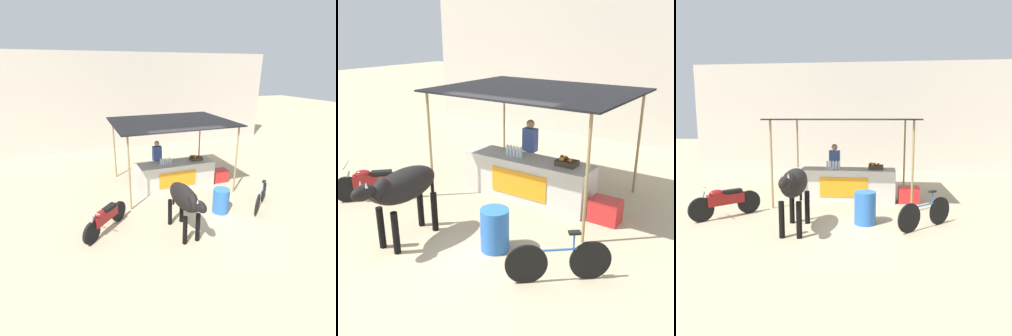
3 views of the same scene
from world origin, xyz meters
The scene contains 12 objects.
ground_plane centered at (0.00, 0.00, 0.00)m, with size 60.00×60.00×0.00m, color tan.
building_wall_far centered at (0.00, 8.27, 2.51)m, with size 16.00×0.50×5.03m, color beige.
stall_counter centered at (0.00, 2.20, 0.48)m, with size 3.00×0.82×0.96m.
stall_awning centered at (0.00, 2.50, 2.36)m, with size 4.20×3.20×2.46m.
water_bottle_row centered at (-0.35, 2.15, 1.07)m, with size 0.43×0.07×0.25m.
fruit_crate centered at (0.92, 2.25, 1.03)m, with size 0.44×0.32×0.18m.
vendor_behind_counter centered at (-0.42, 2.95, 0.85)m, with size 0.34×0.22×1.65m.
cooler_box centered at (1.90, 2.10, 0.24)m, with size 0.60×0.44×0.48m, color red.
water_barrel centered at (0.71, -0.03, 0.39)m, with size 0.51×0.51×0.77m, color blue.
cow centered at (-0.81, -0.69, 1.03)m, with size 0.58×1.83×1.44m.
motorcycle_parked centered at (-2.80, 0.11, 0.43)m, with size 1.32×1.34×0.90m.
bicycle_leaning centered at (2.07, -0.22, 0.35)m, with size 1.28×1.12×0.85m.
Camera 3 is at (1.01, -7.48, 2.47)m, focal length 35.00 mm.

